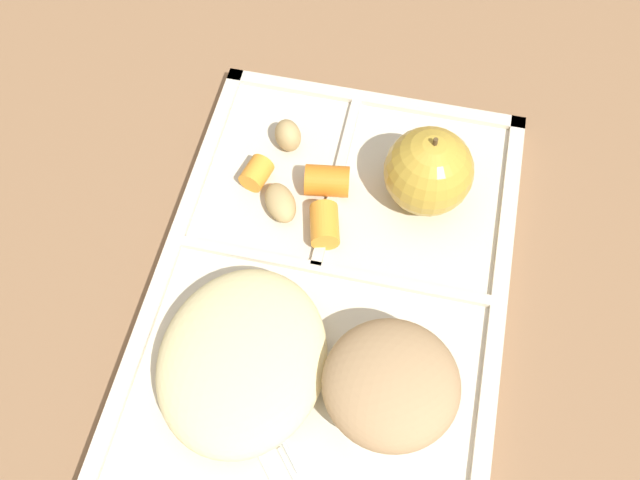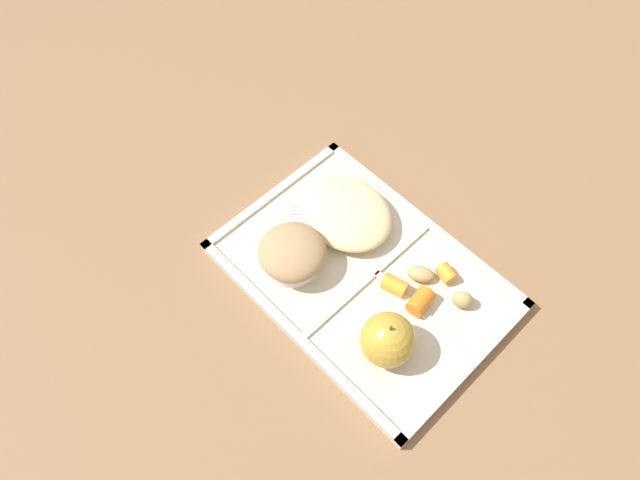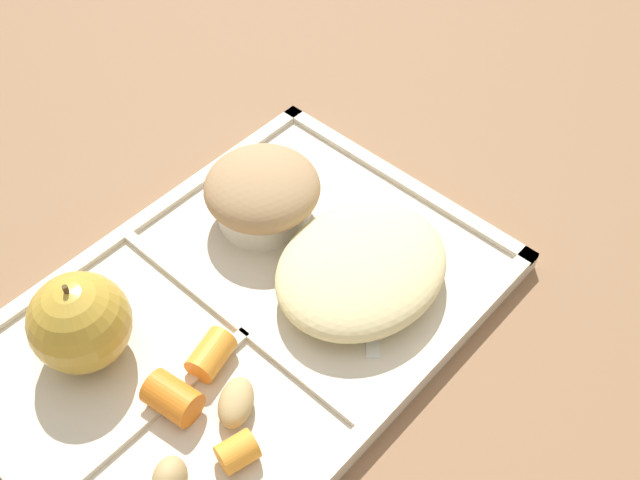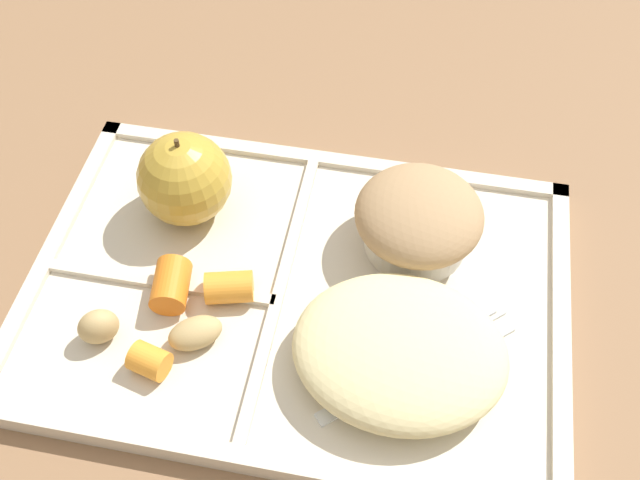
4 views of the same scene
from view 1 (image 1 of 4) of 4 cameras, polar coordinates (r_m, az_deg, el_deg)
The scene contains 14 objects.
ground at distance 0.57m, azimuth 0.78°, elevation -4.13°, with size 6.00×6.00×0.00m, color #846042.
lunch_tray at distance 0.57m, azimuth 0.80°, elevation -3.77°, with size 0.39×0.27×0.02m.
green_apple at distance 0.58m, azimuth 8.52°, elevation 5.35°, with size 0.07×0.07×0.08m.
bran_muffin at distance 0.50m, azimuth 5.55°, elevation -11.38°, with size 0.09×0.09×0.06m.
carrot_slice_back at distance 0.60m, azimuth -5.01°, elevation 5.25°, with size 0.02×0.02×0.02m, color orange.
carrot_slice_large at distance 0.57m, azimuth 0.36°, elevation 1.20°, with size 0.02×0.02×0.03m, color orange.
carrot_slice_center at distance 0.59m, azimuth 0.56°, elevation 4.67°, with size 0.03×0.03×0.04m, color orange.
potato_chunk_small at distance 0.62m, azimuth -2.53°, elevation 8.20°, with size 0.03×0.02×0.03m, color tan.
potato_chunk_wedge at distance 0.59m, azimuth -3.12°, elevation 2.93°, with size 0.04×0.02×0.02m, color tan.
egg_noodle_pile at distance 0.52m, azimuth -6.12°, elevation -9.29°, with size 0.14×0.12×0.04m, color beige.
meatball_front at distance 0.52m, azimuth -6.55°, elevation -10.45°, with size 0.03×0.03×0.03m, color brown.
meatball_back at distance 0.52m, azimuth -5.11°, elevation -8.20°, with size 0.04×0.04×0.04m, color brown.
meatball_side at distance 0.52m, azimuth -6.92°, elevation -9.75°, with size 0.03×0.03×0.03m, color brown.
plastic_fork at distance 0.53m, azimuth -5.81°, elevation -12.07°, with size 0.13×0.11×0.00m.
Camera 1 is at (0.24, 0.04, 0.52)m, focal length 40.77 mm.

